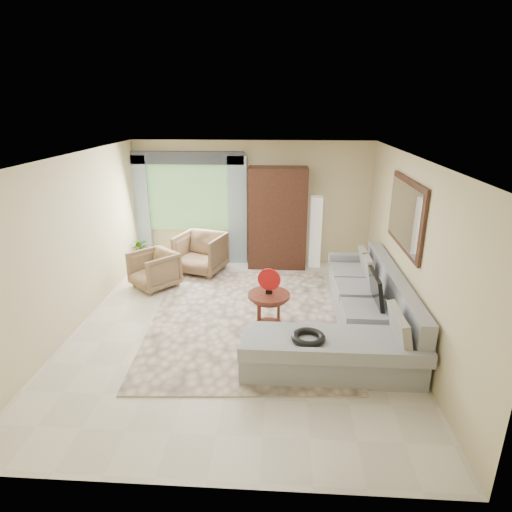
# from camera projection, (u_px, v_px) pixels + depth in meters

# --- Properties ---
(ground) EXTENTS (6.00, 6.00, 0.00)m
(ground) POSITION_uv_depth(u_px,v_px,m) (239.00, 326.00, 6.70)
(ground) COLOR silver
(ground) RESTS_ON ground
(area_rug) EXTENTS (3.24, 4.17, 0.02)m
(area_rug) POSITION_uv_depth(u_px,v_px,m) (246.00, 318.00, 6.95)
(area_rug) COLOR beige
(area_rug) RESTS_ON ground
(sectional_sofa) EXTENTS (2.30, 3.46, 0.90)m
(sectional_sofa) POSITION_uv_depth(u_px,v_px,m) (357.00, 319.00, 6.34)
(sectional_sofa) COLOR #989CA0
(sectional_sofa) RESTS_ON ground
(tv_screen) EXTENTS (0.14, 0.74, 0.48)m
(tv_screen) POSITION_uv_depth(u_px,v_px,m) (376.00, 289.00, 6.30)
(tv_screen) COLOR black
(tv_screen) RESTS_ON sectional_sofa
(garden_hose) EXTENTS (0.43, 0.43, 0.09)m
(garden_hose) POSITION_uv_depth(u_px,v_px,m) (308.00, 337.00, 5.32)
(garden_hose) COLOR black
(garden_hose) RESTS_ON sectional_sofa
(coffee_table) EXTENTS (0.63, 0.63, 0.63)m
(coffee_table) POSITION_uv_depth(u_px,v_px,m) (269.00, 312.00, 6.43)
(coffee_table) COLOR #461812
(coffee_table) RESTS_ON ground
(red_disc) EXTENTS (0.34, 0.08, 0.34)m
(red_disc) POSITION_uv_depth(u_px,v_px,m) (269.00, 280.00, 6.26)
(red_disc) COLOR #B81213
(red_disc) RESTS_ON coffee_table
(armchair_left) EXTENTS (1.07, 1.07, 0.70)m
(armchair_left) POSITION_uv_depth(u_px,v_px,m) (154.00, 270.00, 8.03)
(armchair_left) COLOR #8E6C4D
(armchair_left) RESTS_ON ground
(armchair_right) EXTENTS (1.10, 1.12, 0.82)m
(armchair_right) POSITION_uv_depth(u_px,v_px,m) (201.00, 253.00, 8.75)
(armchair_right) COLOR olive
(armchair_right) RESTS_ON ground
(potted_plant) EXTENTS (0.60, 0.54, 0.60)m
(potted_plant) POSITION_uv_depth(u_px,v_px,m) (139.00, 251.00, 9.19)
(potted_plant) COLOR #999999
(potted_plant) RESTS_ON ground
(armoire) EXTENTS (1.20, 0.55, 2.10)m
(armoire) POSITION_uv_depth(u_px,v_px,m) (277.00, 218.00, 8.88)
(armoire) COLOR black
(armoire) RESTS_ON ground
(floor_lamp) EXTENTS (0.24, 0.24, 1.50)m
(floor_lamp) POSITION_uv_depth(u_px,v_px,m) (315.00, 232.00, 8.99)
(floor_lamp) COLOR silver
(floor_lamp) RESTS_ON ground
(window) EXTENTS (1.80, 0.04, 1.40)m
(window) POSITION_uv_depth(u_px,v_px,m) (189.00, 198.00, 9.11)
(window) COLOR #669E59
(window) RESTS_ON wall_back
(curtain_left) EXTENTS (0.40, 0.08, 2.30)m
(curtain_left) POSITION_uv_depth(u_px,v_px,m) (140.00, 210.00, 9.17)
(curtain_left) COLOR #9EB7CC
(curtain_left) RESTS_ON ground
(curtain_right) EXTENTS (0.40, 0.08, 2.30)m
(curtain_right) POSITION_uv_depth(u_px,v_px,m) (238.00, 211.00, 9.04)
(curtain_right) COLOR #9EB7CC
(curtain_right) RESTS_ON ground
(valance) EXTENTS (2.40, 0.12, 0.26)m
(valance) POSITION_uv_depth(u_px,v_px,m) (186.00, 158.00, 8.75)
(valance) COLOR #1E232D
(valance) RESTS_ON wall_back
(wall_mirror) EXTENTS (0.05, 1.70, 1.05)m
(wall_mirror) POSITION_uv_depth(u_px,v_px,m) (406.00, 214.00, 6.30)
(wall_mirror) COLOR black
(wall_mirror) RESTS_ON wall_right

